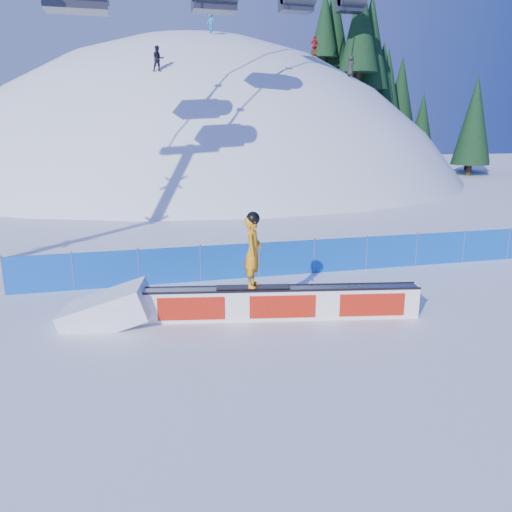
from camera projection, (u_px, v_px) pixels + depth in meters
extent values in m
plane|color=white|center=(407.00, 315.00, 13.59)|extent=(160.00, 160.00, 0.00)
sphere|color=white|center=(203.00, 334.00, 57.50)|extent=(64.00, 64.00, 64.00)
cylinder|color=#312113|center=(309.00, 62.00, 54.25)|extent=(0.50, 0.50, 1.40)
cone|color=black|center=(310.00, 10.00, 52.96)|extent=(4.11, 4.11, 9.34)
cylinder|color=#312113|center=(330.00, 69.00, 53.26)|extent=(0.50, 0.50, 1.40)
cone|color=black|center=(332.00, 19.00, 52.04)|extent=(3.85, 3.85, 8.74)
cylinder|color=#312113|center=(351.00, 95.00, 57.48)|extent=(0.50, 0.50, 1.40)
cone|color=black|center=(353.00, 61.00, 56.58)|extent=(2.70, 2.70, 6.13)
cylinder|color=#312113|center=(347.00, 98.00, 58.88)|extent=(0.50, 0.50, 1.40)
cone|color=black|center=(349.00, 53.00, 57.65)|extent=(3.85, 3.85, 8.75)
cylinder|color=#312113|center=(393.00, 110.00, 53.02)|extent=(0.50, 0.50, 1.40)
cone|color=black|center=(396.00, 64.00, 51.89)|extent=(3.51, 3.51, 7.98)
cylinder|color=#312113|center=(386.00, 131.00, 59.67)|extent=(0.50, 0.50, 1.40)
cone|color=black|center=(389.00, 82.00, 58.29)|extent=(4.38, 4.38, 9.97)
cylinder|color=#312113|center=(400.00, 145.00, 59.51)|extent=(0.50, 0.50, 1.40)
cone|color=black|center=(404.00, 101.00, 58.26)|extent=(3.95, 3.95, 8.97)
cylinder|color=#312113|center=(432.00, 168.00, 57.10)|extent=(0.50, 0.50, 1.40)
cone|color=black|center=(436.00, 124.00, 55.89)|extent=(3.79, 3.79, 8.61)
cylinder|color=#312113|center=(419.00, 165.00, 62.46)|extent=(0.50, 0.50, 1.40)
cone|color=black|center=(421.00, 134.00, 61.54)|extent=(2.76, 2.76, 6.27)
cylinder|color=#312113|center=(455.00, 170.00, 55.50)|extent=(0.50, 0.50, 1.40)
cone|color=black|center=(459.00, 128.00, 54.39)|extent=(3.43, 3.43, 7.79)
cylinder|color=#312113|center=(475.00, 168.00, 57.19)|extent=(0.50, 0.50, 1.40)
cone|color=black|center=(480.00, 123.00, 55.95)|extent=(3.91, 3.91, 8.88)
cylinder|color=#312113|center=(497.00, 169.00, 55.68)|extent=(0.50, 0.50, 1.40)
cone|color=black|center=(502.00, 127.00, 54.55)|extent=(3.53, 3.53, 8.02)
cube|color=#0C4DBC|center=(341.00, 255.00, 17.67)|extent=(22.00, 0.03, 1.20)
cylinder|color=#44537B|center=(3.00, 275.00, 15.06)|extent=(0.05, 0.05, 1.30)
cylinder|color=#44537B|center=(73.00, 270.00, 15.53)|extent=(0.05, 0.05, 1.30)
cylinder|color=#44537B|center=(139.00, 266.00, 16.01)|extent=(0.05, 0.05, 1.30)
cylinder|color=#44537B|center=(201.00, 262.00, 16.48)|extent=(0.05, 0.05, 1.30)
cylinder|color=#44537B|center=(259.00, 259.00, 16.95)|extent=(0.05, 0.05, 1.30)
cylinder|color=#44537B|center=(314.00, 255.00, 17.43)|extent=(0.05, 0.05, 1.30)
cylinder|color=#44537B|center=(367.00, 252.00, 17.90)|extent=(0.05, 0.05, 1.30)
cylinder|color=#44537B|center=(417.00, 249.00, 18.37)|extent=(0.05, 0.05, 1.30)
cylinder|color=#44537B|center=(464.00, 246.00, 18.84)|extent=(0.05, 0.05, 1.30)
cylinder|color=#44537B|center=(509.00, 243.00, 19.32)|extent=(0.05, 0.05, 1.30)
cube|color=white|center=(282.00, 304.00, 13.25)|extent=(7.28, 1.79, 0.82)
cube|color=gray|center=(282.00, 288.00, 13.15)|extent=(7.21, 1.80, 0.04)
cube|color=black|center=(283.00, 291.00, 12.91)|extent=(7.20, 1.37, 0.05)
cube|color=black|center=(281.00, 285.00, 13.38)|extent=(7.20, 1.37, 0.05)
cube|color=red|center=(283.00, 307.00, 13.02)|extent=(6.84, 1.30, 0.62)
cube|color=red|center=(281.00, 301.00, 13.48)|extent=(6.84, 1.30, 0.62)
cube|color=black|center=(253.00, 287.00, 13.09)|extent=(1.96, 0.70, 0.04)
imported|color=orange|center=(253.00, 252.00, 12.85)|extent=(0.69, 0.81, 1.87)
sphere|color=black|center=(253.00, 218.00, 12.64)|extent=(0.35, 0.35, 0.35)
imported|color=black|center=(158.00, 59.00, 33.70)|extent=(0.87, 0.72, 1.65)
imported|color=#B3191B|center=(314.00, 46.00, 43.54)|extent=(1.04, 0.64, 1.65)
imported|color=teal|center=(210.00, 22.00, 41.81)|extent=(1.08, 1.23, 1.65)
imported|color=black|center=(351.00, 66.00, 41.99)|extent=(0.65, 0.88, 1.65)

